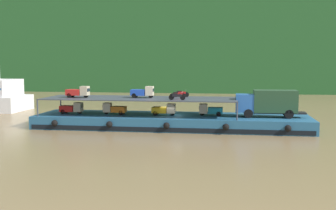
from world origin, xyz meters
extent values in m
plane|color=olive|center=(0.00, 0.00, 0.00)|extent=(400.00, 400.00, 0.00)
cube|color=#235628|center=(0.00, 70.21, 19.83)|extent=(126.09, 30.44, 39.66)
cube|color=#23567A|center=(0.00, 0.00, 0.75)|extent=(32.19, 7.65, 1.50)
cube|color=black|center=(0.00, -3.84, 0.35)|extent=(31.54, 0.06, 0.50)
sphere|color=black|center=(-12.88, -4.04, 0.85)|extent=(0.72, 0.72, 0.72)
sphere|color=black|center=(-6.44, -4.04, 0.85)|extent=(0.72, 0.72, 0.72)
sphere|color=black|center=(0.00, -4.04, 0.85)|extent=(0.72, 0.72, 0.72)
sphere|color=black|center=(6.44, -4.04, 0.85)|extent=(0.72, 0.72, 0.72)
sphere|color=black|center=(12.88, -4.04, 0.85)|extent=(0.72, 0.72, 0.72)
cube|color=#285BA3|center=(8.49, -0.22, 3.10)|extent=(2.01, 2.20, 2.00)
cube|color=#192833|center=(7.46, -0.23, 3.45)|extent=(0.07, 1.84, 0.60)
cube|color=#234228|center=(11.89, -0.20, 3.35)|extent=(4.81, 2.33, 2.50)
cube|color=black|center=(11.89, -0.20, 2.05)|extent=(6.81, 1.42, 0.20)
cylinder|color=black|center=(8.89, 0.79, 2.00)|extent=(1.00, 0.29, 1.00)
cylinder|color=black|center=(8.90, -1.23, 2.00)|extent=(1.00, 0.29, 1.00)
cylinder|color=black|center=(13.33, 0.82, 2.00)|extent=(1.00, 0.29, 1.00)
cylinder|color=black|center=(13.34, -1.20, 2.00)|extent=(1.00, 0.29, 1.00)
cylinder|color=#383D47|center=(7.61, 3.34, 2.50)|extent=(0.16, 0.16, 2.00)
cylinder|color=#383D47|center=(7.61, -3.34, 2.50)|extent=(0.16, 0.16, 2.00)
cylinder|color=#383D47|center=(-15.21, 3.34, 2.50)|extent=(0.16, 0.16, 2.00)
cylinder|color=#383D47|center=(-15.21, -3.34, 2.50)|extent=(0.16, 0.16, 2.00)
cube|color=#383D47|center=(-3.80, 0.00, 3.45)|extent=(22.99, 6.85, 0.10)
cube|color=red|center=(-12.75, -0.44, 2.13)|extent=(1.73, 1.24, 0.70)
cube|color=beige|center=(-11.35, -0.47, 2.33)|extent=(0.92, 1.02, 1.10)
cube|color=#19232D|center=(-10.88, -0.48, 2.44)|extent=(0.06, 0.85, 0.38)
cylinder|color=black|center=(-11.20, -0.47, 1.78)|extent=(0.56, 0.15, 0.56)
cylinder|color=black|center=(-13.16, -0.96, 1.78)|extent=(0.56, 0.15, 0.56)
cylinder|color=black|center=(-13.14, 0.10, 1.78)|extent=(0.56, 0.15, 0.56)
cube|color=orange|center=(-6.34, -0.33, 2.13)|extent=(1.71, 1.21, 0.70)
cube|color=beige|center=(-7.74, -0.32, 2.33)|extent=(0.91, 1.01, 1.10)
cube|color=#19232D|center=(-8.21, -0.32, 2.44)|extent=(0.05, 0.85, 0.38)
cylinder|color=black|center=(-7.89, -0.32, 1.78)|extent=(0.56, 0.14, 0.56)
cylinder|color=black|center=(-5.94, 0.20, 1.78)|extent=(0.56, 0.14, 0.56)
cylinder|color=black|center=(-5.95, -0.86, 1.78)|extent=(0.56, 0.14, 0.56)
cube|color=gold|center=(-1.40, -0.28, 2.13)|extent=(1.74, 1.26, 0.70)
cube|color=beige|center=(0.00, -0.33, 2.33)|extent=(0.93, 1.03, 1.10)
cube|color=#19232D|center=(0.47, -0.34, 2.44)|extent=(0.07, 0.85, 0.38)
cylinder|color=black|center=(0.15, -0.33, 1.78)|extent=(0.56, 0.16, 0.56)
cylinder|color=black|center=(-1.82, -0.79, 1.78)|extent=(0.56, 0.16, 0.56)
cylinder|color=black|center=(-1.78, 0.27, 1.78)|extent=(0.56, 0.16, 0.56)
cube|color=teal|center=(5.16, 0.20, 2.13)|extent=(1.71, 1.21, 0.70)
cube|color=beige|center=(3.76, 0.19, 2.33)|extent=(0.91, 1.01, 1.10)
cube|color=#19232D|center=(3.29, 0.19, 2.44)|extent=(0.05, 0.85, 0.38)
cylinder|color=black|center=(3.61, 0.19, 1.78)|extent=(0.56, 0.14, 0.56)
cylinder|color=black|center=(5.55, 0.73, 1.78)|extent=(0.56, 0.14, 0.56)
cylinder|color=black|center=(5.56, -0.33, 1.78)|extent=(0.56, 0.14, 0.56)
cube|color=red|center=(-11.85, -0.56, 4.13)|extent=(1.74, 1.26, 0.70)
cube|color=#C6B793|center=(-10.45, -0.61, 4.33)|extent=(0.94, 1.03, 1.10)
cube|color=#19232D|center=(-9.98, -0.63, 4.44)|extent=(0.07, 0.85, 0.38)
cylinder|color=black|center=(-10.30, -0.62, 3.78)|extent=(0.56, 0.16, 0.56)
cylinder|color=black|center=(-12.27, -1.08, 3.78)|extent=(0.56, 0.16, 0.56)
cylinder|color=black|center=(-12.23, -0.02, 3.78)|extent=(0.56, 0.16, 0.56)
cube|color=#1E47B7|center=(-4.11, 0.33, 4.13)|extent=(1.71, 1.22, 0.70)
cube|color=beige|center=(-2.71, 0.34, 4.33)|extent=(0.91, 1.01, 1.10)
cube|color=#19232D|center=(-2.24, 0.35, 4.44)|extent=(0.05, 0.85, 0.38)
cylinder|color=black|center=(-2.56, 0.35, 3.78)|extent=(0.56, 0.15, 0.56)
cylinder|color=black|center=(-4.50, -0.20, 3.78)|extent=(0.56, 0.15, 0.56)
cylinder|color=black|center=(-4.51, 0.86, 3.78)|extent=(0.56, 0.15, 0.56)
cylinder|color=black|center=(1.55, -2.06, 3.80)|extent=(0.60, 0.11, 0.60)
cylinder|color=black|center=(0.25, -2.04, 3.80)|extent=(0.60, 0.11, 0.60)
cube|color=black|center=(0.90, -2.05, 4.02)|extent=(1.10, 0.22, 0.28)
cube|color=black|center=(0.65, -2.05, 4.20)|extent=(0.60, 0.21, 0.12)
cylinder|color=#B2B2B7|center=(1.45, -2.06, 4.35)|extent=(0.05, 0.55, 0.04)
cylinder|color=black|center=(1.39, 0.08, 3.80)|extent=(0.61, 0.17, 0.60)
cylinder|color=black|center=(0.10, -0.08, 3.80)|extent=(0.61, 0.17, 0.60)
cube|color=#B21919|center=(0.75, 0.00, 4.02)|extent=(1.12, 0.33, 0.28)
cube|color=black|center=(0.50, -0.03, 4.20)|extent=(0.62, 0.27, 0.12)
cylinder|color=#B2B2B7|center=(1.29, 0.06, 4.35)|extent=(0.10, 0.55, 0.04)
cylinder|color=black|center=(1.56, 2.13, 3.80)|extent=(0.61, 0.17, 0.60)
cylinder|color=black|center=(0.27, 1.97, 3.80)|extent=(0.61, 0.17, 0.60)
cube|color=#B21919|center=(0.91, 2.05, 4.02)|extent=(1.12, 0.33, 0.28)
cube|color=black|center=(0.66, 2.02, 4.20)|extent=(0.62, 0.27, 0.12)
cylinder|color=#B2B2B7|center=(1.46, 2.12, 4.35)|extent=(0.11, 0.55, 0.04)
camera|label=1|loc=(6.72, -48.29, 7.73)|focal=44.36mm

